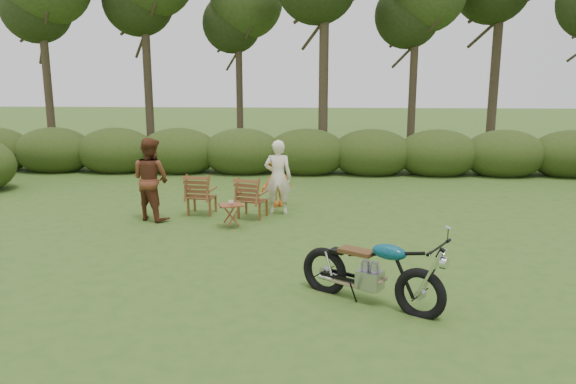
{
  "coord_description": "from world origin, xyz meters",
  "views": [
    {
      "loc": [
        0.34,
        -8.2,
        3.15
      ],
      "look_at": [
        -0.21,
        2.09,
        0.9
      ],
      "focal_mm": 35.0,
      "sensor_mm": 36.0,
      "label": 1
    }
  ],
  "objects_px": {
    "child": "(277,206)",
    "cup": "(231,202)",
    "lawn_chair_left": "(202,214)",
    "motorcycle": "(369,302)",
    "adult_a": "(278,214)",
    "adult_b": "(153,219)",
    "lawn_chair_right": "(253,217)",
    "side_table": "(231,216)"
  },
  "relations": [
    {
      "from": "adult_a",
      "to": "adult_b",
      "type": "height_order",
      "value": "adult_b"
    },
    {
      "from": "side_table",
      "to": "cup",
      "type": "bearing_deg",
      "value": -74.29
    },
    {
      "from": "side_table",
      "to": "adult_b",
      "type": "bearing_deg",
      "value": 163.38
    },
    {
      "from": "lawn_chair_left",
      "to": "motorcycle",
      "type": "bearing_deg",
      "value": 132.06
    },
    {
      "from": "side_table",
      "to": "adult_a",
      "type": "distance_m",
      "value": 1.48
    },
    {
      "from": "cup",
      "to": "lawn_chair_right",
      "type": "bearing_deg",
      "value": 67.66
    },
    {
      "from": "side_table",
      "to": "child",
      "type": "xyz_separation_m",
      "value": [
        0.8,
        1.85,
        -0.24
      ]
    },
    {
      "from": "motorcycle",
      "to": "adult_b",
      "type": "distance_m",
      "value": 5.98
    },
    {
      "from": "lawn_chair_right",
      "to": "child",
      "type": "distance_m",
      "value": 1.12
    },
    {
      "from": "child",
      "to": "cup",
      "type": "bearing_deg",
      "value": 32.72
    },
    {
      "from": "motorcycle",
      "to": "cup",
      "type": "xyz_separation_m",
      "value": [
        -2.48,
        3.64,
        0.53
      ]
    },
    {
      "from": "lawn_chair_right",
      "to": "adult_b",
      "type": "bearing_deg",
      "value": 23.64
    },
    {
      "from": "lawn_chair_left",
      "to": "child",
      "type": "bearing_deg",
      "value": -146.92
    },
    {
      "from": "lawn_chair_right",
      "to": "adult_b",
      "type": "relative_size",
      "value": 0.51
    },
    {
      "from": "motorcycle",
      "to": "adult_a",
      "type": "distance_m",
      "value": 5.08
    },
    {
      "from": "motorcycle",
      "to": "lawn_chair_right",
      "type": "height_order",
      "value": "motorcycle"
    },
    {
      "from": "adult_a",
      "to": "lawn_chair_right",
      "type": "bearing_deg",
      "value": 34.82
    },
    {
      "from": "adult_a",
      "to": "child",
      "type": "bearing_deg",
      "value": -82.05
    },
    {
      "from": "lawn_chair_left",
      "to": "cup",
      "type": "distance_m",
      "value": 1.45
    },
    {
      "from": "lawn_chair_left",
      "to": "adult_b",
      "type": "bearing_deg",
      "value": 35.82
    },
    {
      "from": "lawn_chair_right",
      "to": "motorcycle",
      "type": "bearing_deg",
      "value": 131.47
    },
    {
      "from": "cup",
      "to": "adult_a",
      "type": "bearing_deg",
      "value": 53.61
    },
    {
      "from": "adult_a",
      "to": "adult_b",
      "type": "bearing_deg",
      "value": 14.86
    },
    {
      "from": "motorcycle",
      "to": "lawn_chair_left",
      "type": "bearing_deg",
      "value": 157.63
    },
    {
      "from": "child",
      "to": "adult_b",
      "type": "bearing_deg",
      "value": -7.2
    },
    {
      "from": "adult_b",
      "to": "motorcycle",
      "type": "bearing_deg",
      "value": 163.45
    },
    {
      "from": "adult_b",
      "to": "adult_a",
      "type": "bearing_deg",
      "value": -138.65
    },
    {
      "from": "lawn_chair_right",
      "to": "side_table",
      "type": "distance_m",
      "value": 0.92
    },
    {
      "from": "lawn_chair_right",
      "to": "cup",
      "type": "distance_m",
      "value": 1.04
    },
    {
      "from": "motorcycle",
      "to": "child",
      "type": "xyz_separation_m",
      "value": [
        -1.68,
        5.5,
        0.0
      ]
    },
    {
      "from": "motorcycle",
      "to": "lawn_chair_right",
      "type": "xyz_separation_m",
      "value": [
        -2.13,
        4.47,
        0.0
      ]
    },
    {
      "from": "motorcycle",
      "to": "child",
      "type": "bearing_deg",
      "value": 139.68
    },
    {
      "from": "lawn_chair_right",
      "to": "lawn_chair_left",
      "type": "relative_size",
      "value": 0.99
    },
    {
      "from": "lawn_chair_right",
      "to": "adult_b",
      "type": "height_order",
      "value": "adult_b"
    },
    {
      "from": "cup",
      "to": "child",
      "type": "xyz_separation_m",
      "value": [
        0.79,
        1.86,
        -0.53
      ]
    },
    {
      "from": "cup",
      "to": "adult_b",
      "type": "xyz_separation_m",
      "value": [
        -1.79,
        0.55,
        -0.53
      ]
    },
    {
      "from": "motorcycle",
      "to": "child",
      "type": "height_order",
      "value": "child"
    },
    {
      "from": "lawn_chair_left",
      "to": "side_table",
      "type": "relative_size",
      "value": 1.9
    },
    {
      "from": "motorcycle",
      "to": "adult_a",
      "type": "bearing_deg",
      "value": 141.08
    },
    {
      "from": "motorcycle",
      "to": "adult_b",
      "type": "bearing_deg",
      "value": 168.21
    },
    {
      "from": "child",
      "to": "lawn_chair_left",
      "type": "bearing_deg",
      "value": -8.24
    },
    {
      "from": "lawn_chair_right",
      "to": "side_table",
      "type": "xyz_separation_m",
      "value": [
        -0.35,
        -0.82,
        0.24
      ]
    }
  ]
}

